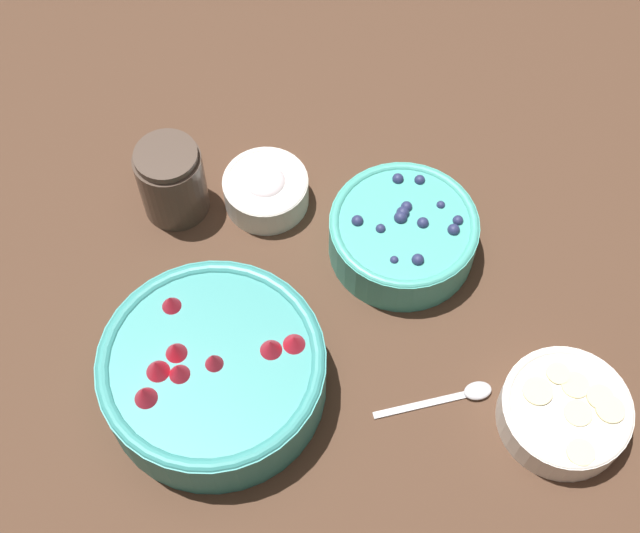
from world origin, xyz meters
The scene contains 7 objects.
ground_plane centered at (0.00, 0.00, 0.00)m, with size 4.00×4.00×0.00m, color #4C3323.
bowl_strawberries centered at (-0.11, -0.07, 0.05)m, with size 0.25×0.25×0.10m.
bowl_blueberries centered at (0.08, 0.14, 0.04)m, with size 0.18×0.18×0.07m.
bowl_bananas centered at (0.28, -0.06, 0.03)m, with size 0.14×0.14×0.05m.
bowl_cream centered at (-0.09, 0.19, 0.03)m, with size 0.11×0.11×0.05m.
jar_chocolate centered at (-0.20, 0.17, 0.05)m, with size 0.08×0.08×0.11m.
spoon centered at (0.16, -0.05, 0.00)m, with size 0.13×0.06×0.01m.
Camera 1 is at (0.06, -0.44, 0.94)m, focal length 50.00 mm.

